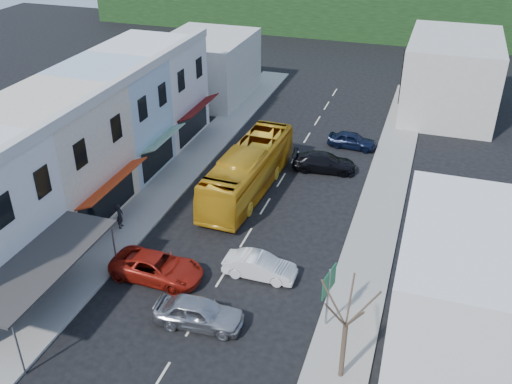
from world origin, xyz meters
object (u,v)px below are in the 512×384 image
Objects in this scene: car_red at (157,268)px; direction_sign at (328,299)px; pedestrian_left at (120,216)px; bus at (248,171)px; car_silver at (199,314)px; traffic_signal at (402,78)px; car_white at (260,266)px; street_tree at (346,326)px.

direction_sign reaches higher than car_red.
car_red is 1.30× the size of direction_sign.
bus is at bearing -52.33° from pedestrian_left.
pedestrian_left is at bearing 47.10° from car_silver.
direction_sign is 0.65× the size of traffic_signal.
pedestrian_left is 15.05m from direction_sign.
pedestrian_left is (-8.20, 6.54, 0.30)m from car_silver.
car_red is (-5.39, -1.95, 0.00)m from car_white.
car_white is at bearing 158.33° from direction_sign.
pedestrian_left is at bearing 51.47° from car_red.
car_white is at bearing -64.94° from bus.
direction_sign is at bearing -120.39° from pedestrian_left.
car_silver is at bearing 55.23° from traffic_signal.
direction_sign reaches higher than car_white.
car_red is at bearing -142.43° from pedestrian_left.
direction_sign reaches higher than bus.
direction_sign is at bearing -93.52° from car_red.
bus reaches higher than pedestrian_left.
pedestrian_left is 17.56m from street_tree.
car_white is (1.69, 4.70, 0.00)m from car_silver.
car_silver is 10.50m from pedestrian_left.
bus is 9.91m from car_white.
direction_sign is at bearing -122.87° from car_white.
street_tree is (1.34, -3.06, 1.32)m from direction_sign.
pedestrian_left reaches higher than car_silver.
street_tree is (9.53, -15.00, 1.54)m from bus.
traffic_signal reaches higher than car_red.
car_red is (-1.60, -11.07, -0.85)m from bus.
bus is 3.27× the size of direction_sign.
pedestrian_left is (-4.50, 3.79, 0.30)m from car_red.
street_tree is 1.13× the size of traffic_signal.
street_tree is (15.64, -7.73, 2.09)m from pedestrian_left.
bus is 14.00m from car_silver.
direction_sign is (8.19, -11.94, 0.22)m from bus.
car_silver is 1.00× the size of car_white.
car_white is at bearing -24.09° from car_silver.
street_tree is at bearing -107.90° from car_red.
direction_sign is 0.57× the size of street_tree.
traffic_signal is (9.99, 31.66, 2.04)m from car_red.
car_red is 0.84× the size of traffic_signal.
street_tree is at bearing -128.63° from pedestrian_left.
car_silver is at bearing 160.01° from car_white.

